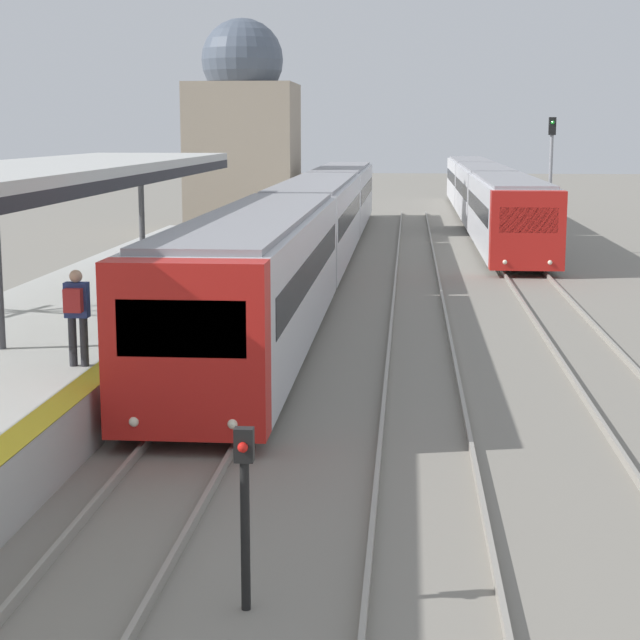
{
  "coord_description": "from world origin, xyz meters",
  "views": [
    {
      "loc": [
        3.39,
        -4.55,
        5.0
      ],
      "look_at": [
        1.86,
        14.03,
        1.67
      ],
      "focal_mm": 60.0,
      "sensor_mm": 36.0,
      "label": 1
    }
  ],
  "objects_px": {
    "train_far": "(485,192)",
    "signal_mast_far": "(551,170)",
    "person_on_platform": "(76,310)",
    "train_near": "(315,219)",
    "signal_post_near": "(245,499)"
  },
  "relations": [
    {
      "from": "train_far",
      "to": "signal_mast_far",
      "type": "distance_m",
      "value": 14.23
    },
    {
      "from": "train_far",
      "to": "train_near",
      "type": "bearing_deg",
      "value": -111.68
    },
    {
      "from": "person_on_platform",
      "to": "signal_mast_far",
      "type": "relative_size",
      "value": 0.3
    },
    {
      "from": "signal_post_near",
      "to": "signal_mast_far",
      "type": "bearing_deg",
      "value": 77.61
    },
    {
      "from": "train_near",
      "to": "signal_mast_far",
      "type": "height_order",
      "value": "signal_mast_far"
    },
    {
      "from": "train_near",
      "to": "signal_post_near",
      "type": "xyz_separation_m",
      "value": [
        1.75,
        -28.59,
        -0.52
      ]
    },
    {
      "from": "person_on_platform",
      "to": "train_near",
      "type": "height_order",
      "value": "train_near"
    },
    {
      "from": "train_near",
      "to": "train_far",
      "type": "bearing_deg",
      "value": 68.32
    },
    {
      "from": "train_near",
      "to": "signal_mast_far",
      "type": "xyz_separation_m",
      "value": [
        9.05,
        4.67,
        1.66
      ]
    },
    {
      "from": "person_on_platform",
      "to": "signal_post_near",
      "type": "bearing_deg",
      "value": -60.58
    },
    {
      "from": "train_far",
      "to": "signal_post_near",
      "type": "relative_size",
      "value": 21.56
    },
    {
      "from": "person_on_platform",
      "to": "train_far",
      "type": "bearing_deg",
      "value": 76.55
    },
    {
      "from": "train_near",
      "to": "train_far",
      "type": "height_order",
      "value": "train_near"
    },
    {
      "from": "train_near",
      "to": "person_on_platform",
      "type": "bearing_deg",
      "value": -95.82
    },
    {
      "from": "train_near",
      "to": "train_far",
      "type": "xyz_separation_m",
      "value": [
        7.44,
        18.7,
        -0.04
      ]
    }
  ]
}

